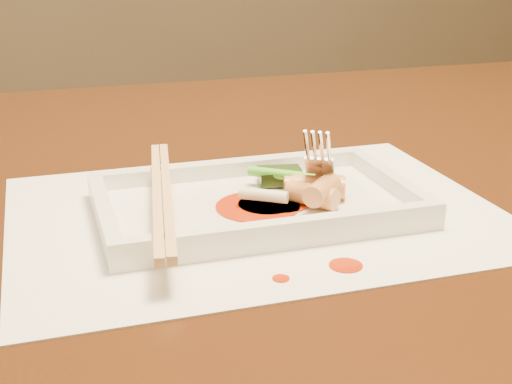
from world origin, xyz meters
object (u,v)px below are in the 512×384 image
object	(u,v)px
plate_base	(256,208)
fork	(329,105)
table	(256,265)
chopstick_a	(157,194)
placemat	(256,213)

from	to	relation	value
plate_base	fork	size ratio (longest dim) A/B	1.86
table	chopstick_a	xyz separation A→B (m)	(-0.12, -0.10, 0.13)
fork	plate_base	bearing A→B (deg)	-165.58
placemat	chopstick_a	size ratio (longest dim) A/B	1.59
table	fork	distance (m)	0.21
table	chopstick_a	world-z (taller)	chopstick_a
plate_base	placemat	bearing A→B (deg)	-116.57
plate_base	chopstick_a	size ratio (longest dim) A/B	1.04
plate_base	table	bearing A→B (deg)	72.36
table	plate_base	bearing A→B (deg)	-107.64
placemat	fork	world-z (taller)	fork
plate_base	fork	xyz separation A→B (m)	(0.07, 0.02, 0.08)
table	plate_base	size ratio (longest dim) A/B	5.38
placemat	fork	xyz separation A→B (m)	(0.07, 0.02, 0.08)
chopstick_a	table	bearing A→B (deg)	42.25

